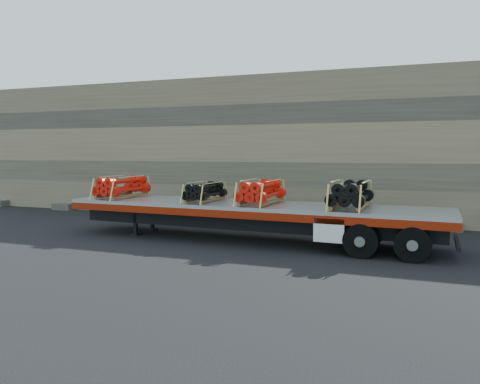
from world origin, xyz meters
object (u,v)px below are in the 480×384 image
object	(u,v)px
bundle_rear	(351,195)
bundle_midfront	(205,192)
bundle_midrear	(261,192)
bundle_front	(122,187)
trailer	(248,222)

from	to	relation	value
bundle_rear	bundle_midfront	bearing A→B (deg)	-180.00
bundle_midrear	bundle_rear	distance (m)	3.22
bundle_front	bundle_midfront	world-z (taller)	bundle_front
trailer	bundle_midrear	bearing A→B (deg)	-0.00
trailer	bundle_midfront	world-z (taller)	bundle_midfront
bundle_midfront	bundle_midrear	xyz separation A→B (m)	(2.28, -0.08, 0.07)
trailer	bundle_midfront	size ratio (longest dim) A/B	7.20
trailer	bundle_midfront	bearing A→B (deg)	180.00
bundle_front	trailer	bearing A→B (deg)	-0.00
trailer	bundle_rear	distance (m)	3.89
bundle_front	bundle_midrear	distance (m)	6.11
bundle_front	bundle_rear	bearing A→B (deg)	0.00
trailer	bundle_midrear	size ratio (longest dim) A/B	6.02
bundle_midfront	bundle_midrear	bearing A→B (deg)	-0.00
trailer	bundle_rear	size ratio (longest dim) A/B	5.74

